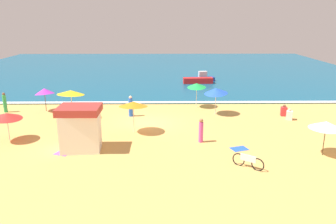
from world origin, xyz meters
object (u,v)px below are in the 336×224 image
object	(u,v)px
beach_umbrella_5	(71,92)
beachgoer_3	(5,103)
beach_umbrella_1	(197,85)
beach_umbrella_0	(216,91)
parked_bicycle	(248,161)
beach_umbrella_2	(133,104)
small_boat_0	(198,80)
beachgoer_4	(201,131)
beachgoer_1	(131,107)
beachgoer_0	(284,111)
beach_umbrella_4	(44,91)
beach_umbrella_3	(326,125)
lifeguard_cabana	(80,128)
small_boat_1	(203,78)
beachgoer_6	(289,115)
beach_umbrella_6	(7,116)

from	to	relation	value
beach_umbrella_5	beachgoer_3	bearing A→B (deg)	161.86
beachgoer_3	beach_umbrella_1	bearing A→B (deg)	4.99
beach_umbrella_0	beachgoer_3	xyz separation A→B (m)	(-17.72, 0.86, -1.18)
parked_bicycle	beach_umbrella_2	bearing A→B (deg)	138.35
beach_umbrella_0	small_boat_0	bearing A→B (deg)	90.65
beachgoer_3	beachgoer_4	distance (m)	17.45
beachgoer_1	small_boat_0	bearing A→B (deg)	63.50
beachgoer_0	beachgoer_3	bearing A→B (deg)	176.65
beach_umbrella_4	beach_umbrella_0	bearing A→B (deg)	-4.82
beach_umbrella_3	beachgoer_1	world-z (taller)	beach_umbrella_3
beach_umbrella_1	beach_umbrella_2	bearing A→B (deg)	-126.30
beach_umbrella_3	parked_bicycle	distance (m)	5.30
lifeguard_cabana	beach_umbrella_1	size ratio (longest dim) A/B	1.19
small_boat_0	beachgoer_1	bearing A→B (deg)	-116.50
beachgoer_3	small_boat_1	xyz separation A→B (m)	(18.31, 13.82, -0.32)
beach_umbrella_4	parked_bicycle	bearing A→B (deg)	-38.35
beachgoer_4	beach_umbrella_1	bearing A→B (deg)	86.60
lifeguard_cabana	beachgoer_1	world-z (taller)	lifeguard_cabana
beach_umbrella_1	beachgoer_3	distance (m)	16.46
beach_umbrella_1	parked_bicycle	size ratio (longest dim) A/B	1.55
small_boat_1	parked_bicycle	bearing A→B (deg)	-90.82
beachgoer_1	beachgoer_4	bearing A→B (deg)	-49.69
beach_umbrella_3	beachgoer_3	bearing A→B (deg)	157.29
parked_bicycle	beachgoer_1	distance (m)	12.24
beach_umbrella_3	beachgoer_0	xyz separation A→B (m)	(0.52, 8.16, -1.44)
beach_umbrella_3	beachgoer_4	distance (m)	7.34
beachgoer_6	beach_umbrella_2	bearing A→B (deg)	-166.34
beach_umbrella_5	small_boat_1	distance (m)	20.01
beach_umbrella_2	beachgoer_3	distance (m)	12.63
beachgoer_4	small_boat_0	distance (m)	19.73
beach_umbrella_3	beach_umbrella_2	bearing A→B (deg)	159.96
parked_bicycle	small_boat_0	size ratio (longest dim) A/B	0.41
beach_umbrella_1	small_boat_1	xyz separation A→B (m)	(1.95, 12.39, -1.50)
beach_umbrella_6	small_boat_1	xyz separation A→B (m)	(14.94, 20.75, -1.21)
beach_umbrella_5	parked_bicycle	world-z (taller)	beach_umbrella_5
beach_umbrella_4	beachgoer_0	bearing A→B (deg)	-4.90
beach_umbrella_2	beach_umbrella_0	bearing A→B (deg)	35.32
beachgoer_0	small_boat_0	world-z (taller)	beachgoer_0
beachgoer_1	small_boat_0	size ratio (longest dim) A/B	0.48
beach_umbrella_2	parked_bicycle	size ratio (longest dim) A/B	1.56
beach_umbrella_6	beach_umbrella_1	bearing A→B (deg)	32.77
beach_umbrella_0	beachgoer_1	xyz separation A→B (m)	(-6.96, -0.47, -1.19)
beachgoer_3	beachgoer_1	bearing A→B (deg)	-7.07
beach_umbrella_3	beach_umbrella_4	xyz separation A→B (m)	(-19.44, 9.87, -0.10)
beach_umbrella_6	beachgoer_4	size ratio (longest dim) A/B	1.62
lifeguard_cabana	beach_umbrella_4	bearing A→B (deg)	120.15
beachgoer_1	small_boat_1	bearing A→B (deg)	63.53
parked_bicycle	small_boat_1	size ratio (longest dim) A/B	0.49
beachgoer_1	beachgoer_6	world-z (taller)	beachgoer_1
beach_umbrella_3	beachgoer_4	xyz separation A→B (m)	(-6.92, 2.20, -1.07)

